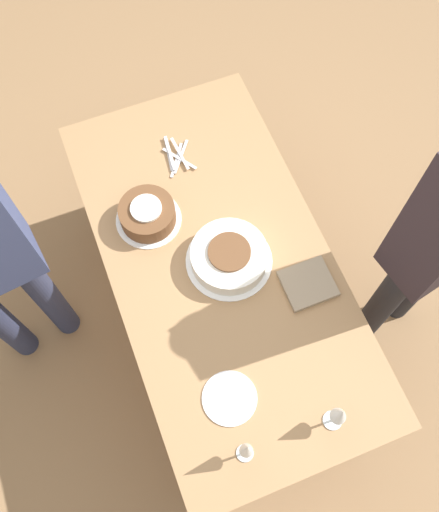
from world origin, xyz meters
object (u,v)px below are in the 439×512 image
Objects in this scene: wine_glass_near at (247,449)px; wine_glass_far at (340,415)px; cake_center_white at (229,257)px; cake_front_chocolate at (147,214)px.

wine_glass_far is (0.01, 0.32, -0.00)m from wine_glass_near.
cake_center_white is 0.69m from wine_glass_far.
wine_glass_far reaches higher than cake_center_white.
wine_glass_near is at bearing 1.18° from cake_front_chocolate.
cake_center_white is at bearing 39.28° from cake_front_chocolate.
wine_glass_far is at bearing 9.01° from cake_center_white.
cake_front_chocolate is 1.25× the size of wine_glass_near.
cake_front_chocolate is at bearing -140.72° from cake_center_white.
wine_glass_near reaches higher than cake_center_white.
cake_center_white is 1.61× the size of wine_glass_near.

